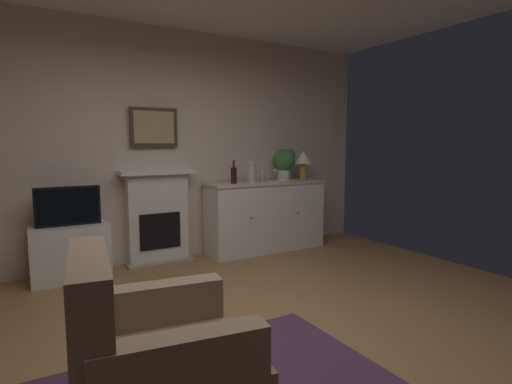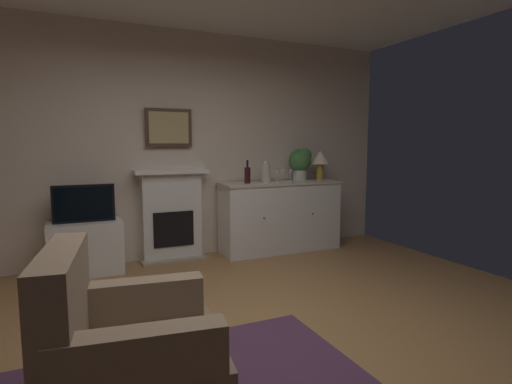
# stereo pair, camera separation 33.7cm
# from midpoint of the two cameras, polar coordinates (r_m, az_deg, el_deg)

# --- Properties ---
(ground_plane) EXTENTS (5.92, 5.15, 0.10)m
(ground_plane) POSITION_cam_midpoint_polar(r_m,az_deg,el_deg) (3.02, -1.17, -21.79)
(ground_plane) COLOR #9E7042
(ground_plane) RESTS_ON ground
(wall_rear) EXTENTS (5.92, 0.06, 2.75)m
(wall_rear) POSITION_cam_midpoint_polar(r_m,az_deg,el_deg) (5.04, -15.57, 6.26)
(wall_rear) COLOR beige
(wall_rear) RESTS_ON ground_plane
(fireplace_unit) EXTENTS (0.87, 0.30, 1.10)m
(fireplace_unit) POSITION_cam_midpoint_polar(r_m,az_deg,el_deg) (4.97, -15.55, -3.35)
(fireplace_unit) COLOR white
(fireplace_unit) RESTS_ON ground_plane
(framed_picture) EXTENTS (0.55, 0.04, 0.45)m
(framed_picture) POSITION_cam_midpoint_polar(r_m,az_deg,el_deg) (4.94, -16.06, 8.73)
(framed_picture) COLOR #473323
(sideboard_cabinet) EXTENTS (1.61, 0.49, 0.91)m
(sideboard_cabinet) POSITION_cam_midpoint_polar(r_m,az_deg,el_deg) (5.35, -0.43, -3.40)
(sideboard_cabinet) COLOR white
(sideboard_cabinet) RESTS_ON ground_plane
(table_lamp) EXTENTS (0.26, 0.26, 0.40)m
(table_lamp) POSITION_cam_midpoint_polar(r_m,az_deg,el_deg) (5.59, 4.93, 4.59)
(table_lamp) COLOR #B79338
(table_lamp) RESTS_ON sideboard_cabinet
(wine_bottle) EXTENTS (0.08, 0.08, 0.29)m
(wine_bottle) POSITION_cam_midpoint_polar(r_m,az_deg,el_deg) (5.05, -5.06, 2.41)
(wine_bottle) COLOR #331419
(wine_bottle) RESTS_ON sideboard_cabinet
(wine_glass_left) EXTENTS (0.07, 0.07, 0.16)m
(wine_glass_left) POSITION_cam_midpoint_polar(r_m,az_deg,el_deg) (5.20, -0.94, 2.71)
(wine_glass_left) COLOR silver
(wine_glass_left) RESTS_ON sideboard_cabinet
(wine_glass_center) EXTENTS (0.07, 0.07, 0.16)m
(wine_glass_center) POSITION_cam_midpoint_polar(r_m,az_deg,el_deg) (5.31, -0.28, 2.80)
(wine_glass_center) COLOR silver
(wine_glass_center) RESTS_ON sideboard_cabinet
(wine_glass_right) EXTENTS (0.07, 0.07, 0.16)m
(wine_glass_right) POSITION_cam_midpoint_polar(r_m,az_deg,el_deg) (5.34, 0.91, 2.82)
(wine_glass_right) COLOR silver
(wine_glass_right) RESTS_ON sideboard_cabinet
(vase_decorative) EXTENTS (0.11, 0.11, 0.28)m
(vase_decorative) POSITION_cam_midpoint_polar(r_m,az_deg,el_deg) (5.12, -2.46, 2.84)
(vase_decorative) COLOR beige
(vase_decorative) RESTS_ON sideboard_cabinet
(tv_cabinet) EXTENTS (0.75, 0.42, 0.57)m
(tv_cabinet) POSITION_cam_midpoint_polar(r_m,az_deg,el_deg) (4.72, -26.55, -7.61)
(tv_cabinet) COLOR white
(tv_cabinet) RESTS_ON ground_plane
(tv_set) EXTENTS (0.62, 0.07, 0.40)m
(tv_set) POSITION_cam_midpoint_polar(r_m,az_deg,el_deg) (4.60, -26.84, -1.80)
(tv_set) COLOR black
(tv_set) RESTS_ON tv_cabinet
(potted_plant_small) EXTENTS (0.30, 0.30, 0.43)m
(potted_plant_small) POSITION_cam_midpoint_polar(r_m,az_deg,el_deg) (5.48, 2.29, 4.32)
(potted_plant_small) COLOR beige
(potted_plant_small) RESTS_ON sideboard_cabinet
(armchair) EXTENTS (0.90, 0.87, 0.92)m
(armchair) POSITION_cam_midpoint_polar(r_m,az_deg,el_deg) (2.16, -18.86, -21.58)
(armchair) COLOR #8C7259
(armchair) RESTS_ON ground_plane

